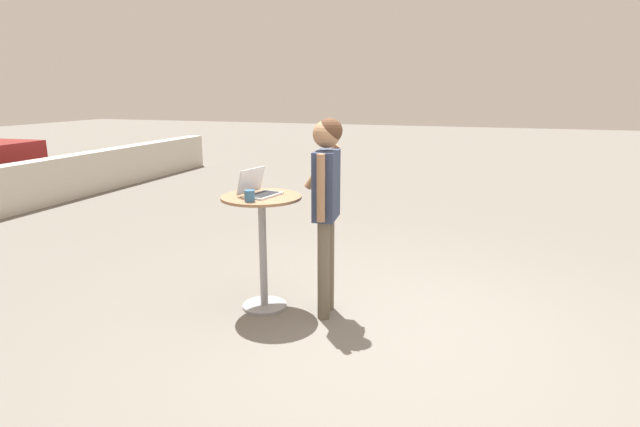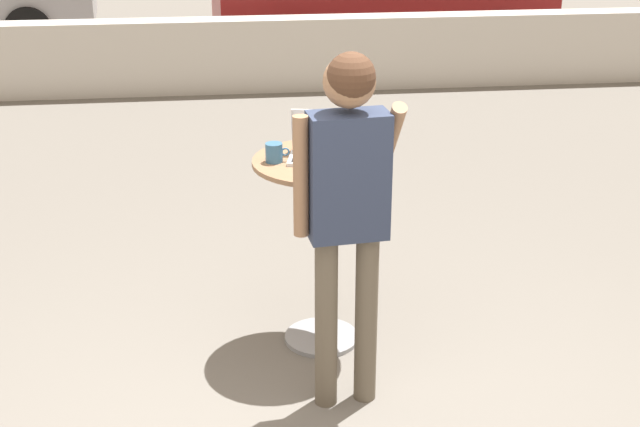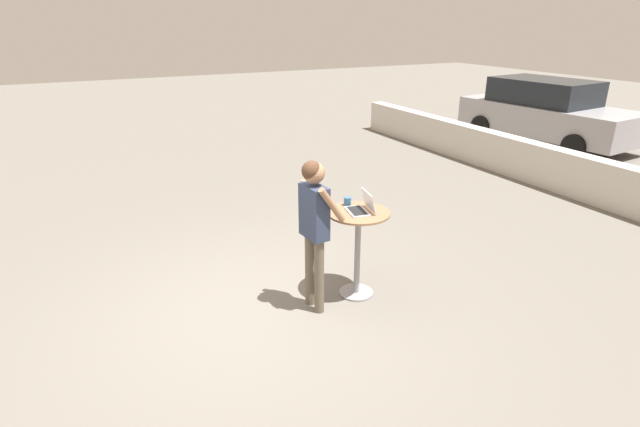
{
  "view_description": "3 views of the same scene",
  "coord_description": "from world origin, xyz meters",
  "px_view_note": "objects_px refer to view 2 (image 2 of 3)",
  "views": [
    {
      "loc": [
        -3.8,
        -0.7,
        1.99
      ],
      "look_at": [
        0.0,
        0.57,
        0.99
      ],
      "focal_mm": 28.0,
      "sensor_mm": 36.0,
      "label": 1
    },
    {
      "loc": [
        -0.34,
        -3.14,
        2.59
      ],
      "look_at": [
        0.1,
        0.7,
        0.96
      ],
      "focal_mm": 50.0,
      "sensor_mm": 36.0,
      "label": 2
    },
    {
      "loc": [
        4.69,
        -1.64,
        3.15
      ],
      "look_at": [
        -0.02,
        0.77,
        1.05
      ],
      "focal_mm": 28.0,
      "sensor_mm": 36.0,
      "label": 3
    }
  ],
  "objects_px": {
    "laptop": "(323,147)",
    "standing_person": "(348,190)",
    "coffee_mug": "(274,153)",
    "cafe_table": "(322,218)"
  },
  "relations": [
    {
      "from": "laptop",
      "to": "standing_person",
      "type": "relative_size",
      "value": 0.22
    },
    {
      "from": "coffee_mug",
      "to": "standing_person",
      "type": "xyz_separation_m",
      "value": [
        0.29,
        -0.59,
        0.01
      ]
    },
    {
      "from": "laptop",
      "to": "coffee_mug",
      "type": "distance_m",
      "value": 0.26
    },
    {
      "from": "coffee_mug",
      "to": "standing_person",
      "type": "height_order",
      "value": "standing_person"
    },
    {
      "from": "coffee_mug",
      "to": "standing_person",
      "type": "bearing_deg",
      "value": -63.45
    },
    {
      "from": "laptop",
      "to": "coffee_mug",
      "type": "relative_size",
      "value": 3.14
    },
    {
      "from": "laptop",
      "to": "standing_person",
      "type": "height_order",
      "value": "standing_person"
    },
    {
      "from": "cafe_table",
      "to": "standing_person",
      "type": "height_order",
      "value": "standing_person"
    },
    {
      "from": "laptop",
      "to": "standing_person",
      "type": "distance_m",
      "value": 0.63
    },
    {
      "from": "coffee_mug",
      "to": "standing_person",
      "type": "relative_size",
      "value": 0.07
    }
  ]
}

